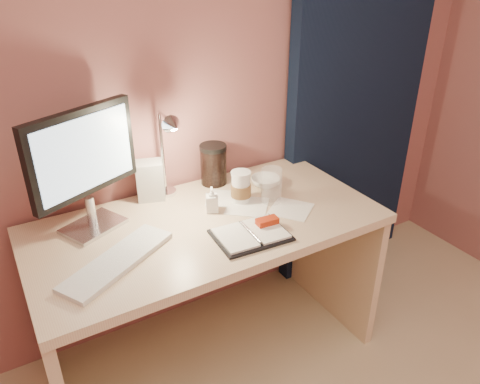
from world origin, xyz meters
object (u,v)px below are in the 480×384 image
clear_cup (271,186)px  desk_lamp (172,148)px  product_box (150,180)px  dark_jar (214,166)px  keyboard (118,261)px  coffee_cup (241,188)px  lotion_bottle (212,199)px  monitor (82,161)px  planner (252,233)px  bowl (266,182)px  desk (201,257)px

clear_cup → desk_lamp: size_ratio=0.38×
product_box → clear_cup: bearing=-16.2°
clear_cup → dark_jar: 0.31m
keyboard → desk_lamp: (0.35, 0.30, 0.24)m
coffee_cup → dark_jar: bearing=94.9°
coffee_cup → lotion_bottle: bearing=-175.3°
dark_jar → product_box: bearing=178.6°
monitor → coffee_cup: bearing=-34.5°
lotion_bottle → desk_lamp: 0.26m
monitor → clear_cup: (0.72, -0.17, -0.21)m
planner → dark_jar: bearing=83.9°
planner → bowl: bearing=53.9°
desk → planner: bearing=-69.0°
desk → keyboard: (-0.39, -0.17, 0.24)m
clear_cup → bowl: (0.06, 0.14, -0.06)m
desk → product_box: bearing=118.8°
clear_cup → product_box: size_ratio=0.89×
desk → planner: 0.36m
keyboard → dark_jar: (0.58, 0.38, 0.07)m
planner → lotion_bottle: 0.25m
planner → bowl: (0.27, 0.33, 0.01)m
desk_lamp → clear_cup: bearing=-26.2°
desk → lotion_bottle: lotion_bottle is taller
lotion_bottle → keyboard: bearing=-161.0°
lotion_bottle → planner: bearing=-79.7°
lotion_bottle → coffee_cup: bearing=4.7°
monitor → coffee_cup: monitor is taller
lotion_bottle → clear_cup: bearing=-12.3°
product_box → dark_jar: bearing=16.3°
coffee_cup → bowl: size_ratio=1.04×
monitor → desk_lamp: monitor is taller
dark_jar → bowl: bearing=-37.6°
bowl → desk_lamp: size_ratio=0.33×
bowl → dark_jar: size_ratio=0.80×
coffee_cup → dark_jar: size_ratio=0.83×
keyboard → monitor: bearing=62.6°
keyboard → coffee_cup: coffee_cup is taller
bowl → product_box: 0.52m
desk → bowl: 0.45m
desk → lotion_bottle: (0.06, -0.01, 0.28)m
monitor → product_box: (0.29, 0.12, -0.20)m
lotion_bottle → monitor: bearing=165.9°
bowl → desk: bearing=-169.8°
desk → desk_lamp: size_ratio=3.47×
coffee_cup → desk_lamp: size_ratio=0.35×
clear_cup → desk_lamp: bearing=151.2°
coffee_cup → clear_cup: size_ratio=0.91×
lotion_bottle → desk_lamp: desk_lamp is taller
dark_jar → desk_lamp: desk_lamp is taller
planner → coffee_cup: bearing=72.3°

